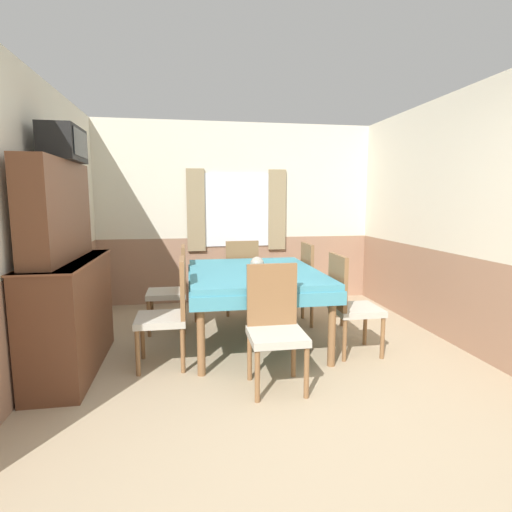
# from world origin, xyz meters

# --- Properties ---
(ground_plane) EXTENTS (16.00, 16.00, 0.00)m
(ground_plane) POSITION_xyz_m (0.00, 0.00, 0.00)
(ground_plane) COLOR tan
(wall_back) EXTENTS (4.38, 0.09, 2.60)m
(wall_back) POSITION_xyz_m (-0.00, 3.75, 1.30)
(wall_back) COLOR silver
(wall_back) RESTS_ON ground_plane
(wall_left) EXTENTS (0.05, 4.13, 2.60)m
(wall_left) POSITION_xyz_m (-2.02, 1.86, 1.30)
(wall_left) COLOR silver
(wall_left) RESTS_ON ground_plane
(wall_right) EXTENTS (0.05, 4.13, 2.60)m
(wall_right) POSITION_xyz_m (2.02, 1.86, 1.30)
(wall_right) COLOR silver
(wall_right) RESTS_ON ground_plane
(dining_table) EXTENTS (1.36, 1.73, 0.77)m
(dining_table) POSITION_xyz_m (-0.04, 1.99, 0.67)
(dining_table) COLOR teal
(dining_table) RESTS_ON ground_plane
(chair_right_near) EXTENTS (0.44, 0.44, 0.98)m
(chair_right_near) POSITION_xyz_m (0.81, 1.48, 0.52)
(chair_right_near) COLOR brown
(chair_right_near) RESTS_ON ground_plane
(chair_left_near) EXTENTS (0.44, 0.44, 0.98)m
(chair_left_near) POSITION_xyz_m (-0.90, 1.48, 0.52)
(chair_left_near) COLOR brown
(chair_left_near) RESTS_ON ground_plane
(chair_head_window) EXTENTS (0.44, 0.44, 0.98)m
(chair_head_window) POSITION_xyz_m (-0.04, 3.03, 0.52)
(chair_head_window) COLOR brown
(chair_head_window) RESTS_ON ground_plane
(chair_left_far) EXTENTS (0.44, 0.44, 0.98)m
(chair_left_far) POSITION_xyz_m (-0.90, 2.49, 0.52)
(chair_left_far) COLOR brown
(chair_left_far) RESTS_ON ground_plane
(chair_head_near) EXTENTS (0.44, 0.44, 0.98)m
(chair_head_near) POSITION_xyz_m (-0.04, 0.94, 0.52)
(chair_head_near) COLOR brown
(chair_head_near) RESTS_ON ground_plane
(chair_right_far) EXTENTS (0.44, 0.44, 0.98)m
(chair_right_far) POSITION_xyz_m (0.81, 2.49, 0.52)
(chair_right_far) COLOR brown
(chair_right_far) RESTS_ON ground_plane
(sideboard) EXTENTS (0.46, 1.40, 1.83)m
(sideboard) POSITION_xyz_m (-1.77, 1.53, 0.77)
(sideboard) COLOR brown
(sideboard) RESTS_ON ground_plane
(tv) EXTENTS (0.29, 0.52, 0.30)m
(tv) POSITION_xyz_m (-1.76, 1.66, 1.98)
(tv) COLOR black
(tv) RESTS_ON sideboard
(vase) EXTENTS (0.14, 0.14, 0.14)m
(vase) POSITION_xyz_m (-0.01, 1.97, 0.84)
(vase) COLOR #A39989
(vase) RESTS_ON dining_table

